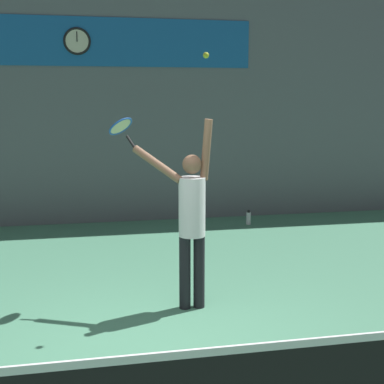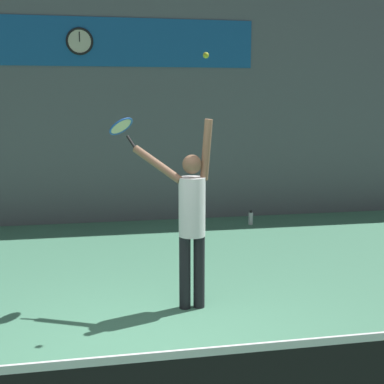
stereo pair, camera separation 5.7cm
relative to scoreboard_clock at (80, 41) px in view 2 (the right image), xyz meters
name	(u,v)px [view 2 (the right image)]	position (x,y,z in m)	size (l,w,h in m)	color
ground_plane	(150,364)	(0.61, -5.82, -3.43)	(18.00, 18.00, 0.00)	#4C8C6B
back_wall	(114,93)	(0.61, 0.08, -0.93)	(18.00, 0.10, 5.00)	slate
sponsor_banner	(113,42)	(0.61, 0.02, 0.00)	(5.34, 0.02, 0.89)	#195B9E
scoreboard_clock	(80,41)	(0.00, 0.00, 0.00)	(0.50, 0.05, 0.50)	beige
tennis_player	(191,215)	(1.22, -4.57, -2.34)	(0.88, 0.57, 2.17)	black
tennis_racket	(122,128)	(0.50, -4.06, -1.37)	(0.39, 0.39, 0.37)	black
tennis_ball	(206,55)	(1.37, -4.66, -0.59)	(0.06, 0.06, 0.06)	#CCDB2D
water_bottle	(251,218)	(3.12, -0.70, -3.31)	(0.09, 0.09, 0.28)	silver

